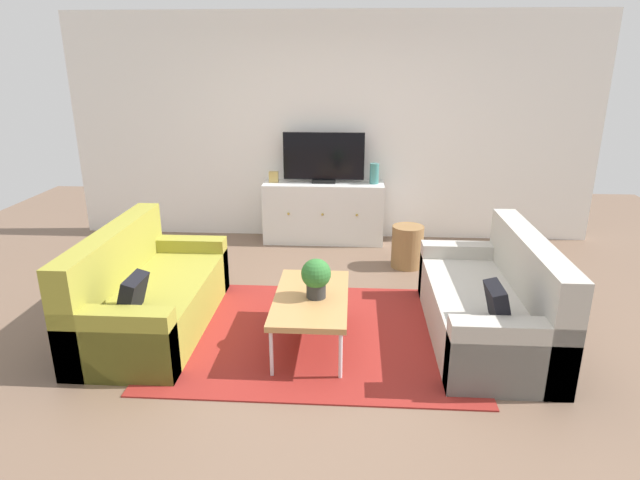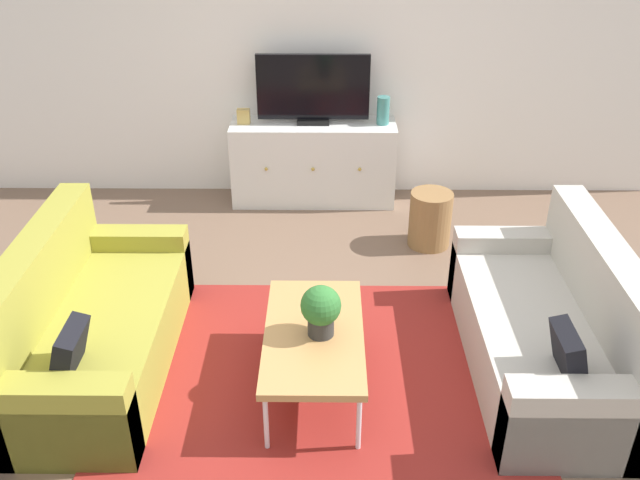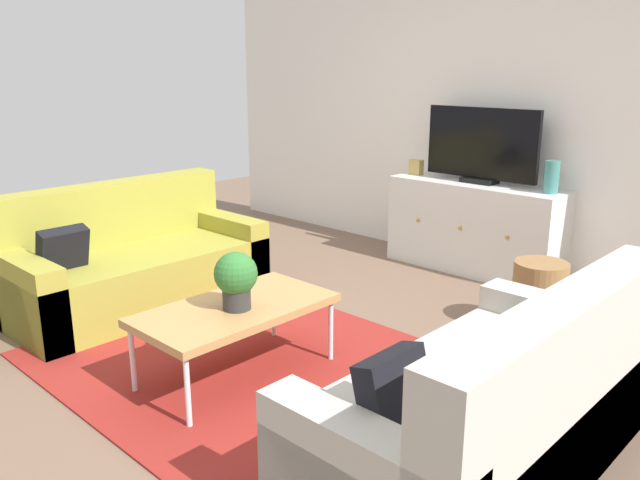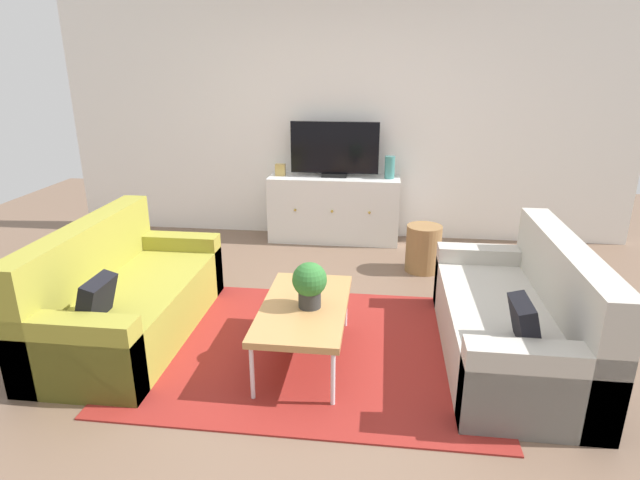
{
  "view_description": "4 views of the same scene",
  "coord_description": "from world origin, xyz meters",
  "px_view_note": "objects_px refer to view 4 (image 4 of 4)",
  "views": [
    {
      "loc": [
        0.28,
        -4.08,
        2.16
      ],
      "look_at": [
        0.0,
        0.34,
        0.66
      ],
      "focal_mm": 30.1,
      "sensor_mm": 36.0,
      "label": 1
    },
    {
      "loc": [
        0.04,
        -3.43,
        2.8
      ],
      "look_at": [
        0.0,
        0.34,
        0.66
      ],
      "focal_mm": 38.3,
      "sensor_mm": 36.0,
      "label": 2
    },
    {
      "loc": [
        2.51,
        -2.29,
        1.66
      ],
      "look_at": [
        0.0,
        0.34,
        0.66
      ],
      "focal_mm": 35.72,
      "sensor_mm": 36.0,
      "label": 3
    },
    {
      "loc": [
        0.46,
        -3.41,
        1.97
      ],
      "look_at": [
        0.0,
        0.34,
        0.66
      ],
      "focal_mm": 29.27,
      "sensor_mm": 36.0,
      "label": 4
    }
  ],
  "objects_px": {
    "couch_left_side": "(121,300)",
    "wicker_basket": "(423,248)",
    "tv_console": "(334,209)",
    "mantel_clock": "(280,170)",
    "couch_right_side": "(522,323)",
    "glass_vase": "(390,167)",
    "flat_screen_tv": "(335,150)",
    "potted_plant": "(310,283)",
    "coffee_table": "(304,309)"
  },
  "relations": [
    {
      "from": "couch_right_side",
      "to": "potted_plant",
      "type": "bearing_deg",
      "value": -171.83
    },
    {
      "from": "couch_left_side",
      "to": "couch_right_side",
      "type": "height_order",
      "value": "same"
    },
    {
      "from": "glass_vase",
      "to": "couch_right_side",
      "type": "bearing_deg",
      "value": -69.06
    },
    {
      "from": "wicker_basket",
      "to": "couch_right_side",
      "type": "bearing_deg",
      "value": -70.21
    },
    {
      "from": "couch_left_side",
      "to": "wicker_basket",
      "type": "xyz_separation_m",
      "value": [
        2.32,
        1.55,
        -0.05
      ]
    },
    {
      "from": "couch_right_side",
      "to": "wicker_basket",
      "type": "xyz_separation_m",
      "value": [
        -0.56,
        1.55,
        -0.05
      ]
    },
    {
      "from": "mantel_clock",
      "to": "wicker_basket",
      "type": "height_order",
      "value": "mantel_clock"
    },
    {
      "from": "couch_left_side",
      "to": "flat_screen_tv",
      "type": "xyz_separation_m",
      "value": [
        1.36,
        2.39,
        0.76
      ]
    },
    {
      "from": "couch_right_side",
      "to": "mantel_clock",
      "type": "bearing_deg",
      "value": 131.8
    },
    {
      "from": "tv_console",
      "to": "potted_plant",
      "type": "bearing_deg",
      "value": -88.02
    },
    {
      "from": "potted_plant",
      "to": "glass_vase",
      "type": "distance_m",
      "value": 2.65
    },
    {
      "from": "couch_left_side",
      "to": "glass_vase",
      "type": "height_order",
      "value": "glass_vase"
    },
    {
      "from": "couch_right_side",
      "to": "wicker_basket",
      "type": "height_order",
      "value": "couch_right_side"
    },
    {
      "from": "coffee_table",
      "to": "tv_console",
      "type": "bearing_deg",
      "value": 91.1
    },
    {
      "from": "coffee_table",
      "to": "mantel_clock",
      "type": "bearing_deg",
      "value": 104.38
    },
    {
      "from": "wicker_basket",
      "to": "potted_plant",
      "type": "bearing_deg",
      "value": -116.27
    },
    {
      "from": "glass_vase",
      "to": "mantel_clock",
      "type": "relative_size",
      "value": 1.87
    },
    {
      "from": "couch_left_side",
      "to": "wicker_basket",
      "type": "height_order",
      "value": "couch_left_side"
    },
    {
      "from": "couch_left_side",
      "to": "coffee_table",
      "type": "height_order",
      "value": "couch_left_side"
    },
    {
      "from": "couch_right_side",
      "to": "mantel_clock",
      "type": "xyz_separation_m",
      "value": [
        -2.12,
        2.37,
        0.52
      ]
    },
    {
      "from": "couch_right_side",
      "to": "wicker_basket",
      "type": "bearing_deg",
      "value": 109.79
    },
    {
      "from": "potted_plant",
      "to": "mantel_clock",
      "type": "xyz_separation_m",
      "value": [
        -0.7,
        2.58,
        0.22
      ]
    },
    {
      "from": "couch_left_side",
      "to": "wicker_basket",
      "type": "relative_size",
      "value": 3.77
    },
    {
      "from": "tv_console",
      "to": "mantel_clock",
      "type": "height_order",
      "value": "mantel_clock"
    },
    {
      "from": "couch_left_side",
      "to": "tv_console",
      "type": "distance_m",
      "value": 2.74
    },
    {
      "from": "coffee_table",
      "to": "flat_screen_tv",
      "type": "height_order",
      "value": "flat_screen_tv"
    },
    {
      "from": "tv_console",
      "to": "glass_vase",
      "type": "height_order",
      "value": "glass_vase"
    },
    {
      "from": "coffee_table",
      "to": "tv_console",
      "type": "relative_size",
      "value": 0.73
    },
    {
      "from": "couch_left_side",
      "to": "mantel_clock",
      "type": "height_order",
      "value": "mantel_clock"
    },
    {
      "from": "couch_right_side",
      "to": "mantel_clock",
      "type": "distance_m",
      "value": 3.23
    },
    {
      "from": "potted_plant",
      "to": "couch_right_side",
      "type": "bearing_deg",
      "value": 8.17
    },
    {
      "from": "tv_console",
      "to": "mantel_clock",
      "type": "relative_size",
      "value": 11.19
    },
    {
      "from": "couch_right_side",
      "to": "coffee_table",
      "type": "relative_size",
      "value": 1.63
    },
    {
      "from": "tv_console",
      "to": "glass_vase",
      "type": "distance_m",
      "value": 0.78
    },
    {
      "from": "potted_plant",
      "to": "tv_console",
      "type": "distance_m",
      "value": 2.59
    },
    {
      "from": "coffee_table",
      "to": "tv_console",
      "type": "xyz_separation_m",
      "value": [
        -0.05,
        2.56,
        -0.01
      ]
    },
    {
      "from": "potted_plant",
      "to": "wicker_basket",
      "type": "xyz_separation_m",
      "value": [
        0.87,
        1.76,
        -0.36
      ]
    },
    {
      "from": "couch_left_side",
      "to": "couch_right_side",
      "type": "xyz_separation_m",
      "value": [
        2.88,
        0.0,
        0.0
      ]
    },
    {
      "from": "glass_vase",
      "to": "mantel_clock",
      "type": "xyz_separation_m",
      "value": [
        -1.21,
        0.0,
        -0.06
      ]
    },
    {
      "from": "tv_console",
      "to": "glass_vase",
      "type": "relative_size",
      "value": 5.98
    },
    {
      "from": "couch_right_side",
      "to": "potted_plant",
      "type": "xyz_separation_m",
      "value": [
        -1.43,
        -0.2,
        0.31
      ]
    },
    {
      "from": "potted_plant",
      "to": "coffee_table",
      "type": "bearing_deg",
      "value": 152.65
    },
    {
      "from": "mantel_clock",
      "to": "couch_left_side",
      "type": "bearing_deg",
      "value": -107.58
    },
    {
      "from": "glass_vase",
      "to": "wicker_basket",
      "type": "relative_size",
      "value": 0.53
    },
    {
      "from": "coffee_table",
      "to": "flat_screen_tv",
      "type": "distance_m",
      "value": 2.66
    },
    {
      "from": "couch_right_side",
      "to": "potted_plant",
      "type": "height_order",
      "value": "couch_right_side"
    },
    {
      "from": "flat_screen_tv",
      "to": "wicker_basket",
      "type": "relative_size",
      "value": 2.11
    },
    {
      "from": "couch_right_side",
      "to": "tv_console",
      "type": "xyz_separation_m",
      "value": [
        -1.52,
        2.37,
        0.09
      ]
    },
    {
      "from": "couch_right_side",
      "to": "tv_console",
      "type": "relative_size",
      "value": 1.19
    },
    {
      "from": "couch_left_side",
      "to": "wicker_basket",
      "type": "distance_m",
      "value": 2.79
    }
  ]
}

